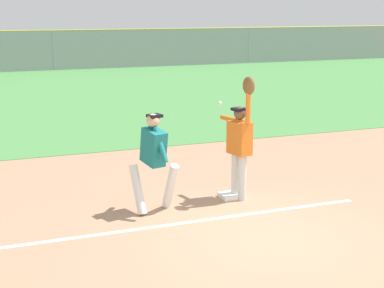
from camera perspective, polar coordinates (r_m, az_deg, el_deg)
The scene contains 11 objects.
ground_plane at distance 8.84m, azimuth 7.61°, elevation -9.46°, with size 76.29×76.29×0.00m, color tan.
outfield_grass at distance 23.56m, azimuth -10.69°, elevation 4.94°, with size 48.17×19.30×0.01m, color #4C8C47.
chalk_foul_line at distance 8.92m, azimuth -18.03°, elevation -9.80°, with size 12.00×0.10×0.01m, color white.
first_base at distance 10.59m, azimuth 3.89°, elevation -5.20°, with size 0.38×0.38×0.08m, color white.
fielder at distance 10.26m, azimuth 4.86°, elevation 0.43°, with size 0.36×0.89×2.28m.
runner at distance 9.63m, azimuth -3.87°, elevation -1.17°, with size 0.84×0.84×1.72m.
baseball at distance 10.38m, azimuth 2.82°, elevation 4.13°, with size 0.07×0.07×0.07m, color white.
outfield_fence at distance 32.94m, azimuth -13.72°, elevation 9.14°, with size 48.25×0.08×2.23m.
parked_car_white at distance 35.79m, azimuth -11.94°, elevation 8.84°, with size 4.42×2.16×1.25m.
parked_car_tan at distance 37.58m, azimuth -2.23°, elevation 9.33°, with size 4.42×2.16×1.25m.
parked_car_green at distance 39.46m, azimuth 6.35°, elevation 9.46°, with size 4.59×2.50×1.25m.
Camera 1 is at (-3.89, -7.16, 3.44)m, focal length 53.10 mm.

